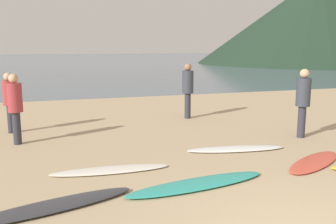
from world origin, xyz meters
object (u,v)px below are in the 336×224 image
(surfboard_0, at_px, (52,206))
(person_0, at_px, (9,98))
(surfboard_1, at_px, (110,170))
(person_3, at_px, (15,103))
(surfboard_4, at_px, (314,162))
(person_1, at_px, (303,97))
(person_2, at_px, (188,86))
(surfboard_2, at_px, (198,184))
(surfboard_3, at_px, (236,149))

(surfboard_0, bearing_deg, person_0, 84.80)
(surfboard_1, distance_m, person_3, 3.37)
(surfboard_0, xyz_separation_m, surfboard_1, (1.09, 1.37, -0.01))
(surfboard_4, height_order, person_1, person_1)
(surfboard_4, bearing_deg, person_3, 119.65)
(surfboard_0, relative_size, surfboard_1, 1.13)
(person_2, bearing_deg, person_0, -19.82)
(surfboard_0, bearing_deg, surfboard_2, -10.85)
(person_2, height_order, person_3, person_2)
(surfboard_1, height_order, person_2, person_2)
(surfboard_0, bearing_deg, person_1, 6.75)
(surfboard_1, xyz_separation_m, surfboard_2, (1.28, -1.20, 0.01))
(surfboard_1, distance_m, surfboard_4, 4.08)
(surfboard_0, xyz_separation_m, person_3, (-0.70, 4.06, 0.96))
(surfboard_0, xyz_separation_m, surfboard_2, (2.36, 0.17, -0.01))
(surfboard_2, relative_size, surfboard_4, 1.31)
(surfboard_1, relative_size, person_1, 1.27)
(surfboard_4, bearing_deg, surfboard_2, 159.12)
(person_0, height_order, person_1, person_1)
(person_1, height_order, person_2, person_2)
(person_1, bearing_deg, person_2, -84.54)
(person_1, bearing_deg, person_3, -36.26)
(person_3, bearing_deg, surfboard_1, 19.26)
(person_0, distance_m, person_1, 7.73)
(surfboard_3, distance_m, person_0, 6.13)
(person_0, xyz_separation_m, person_1, (7.16, -2.90, 0.08))
(surfboard_1, distance_m, surfboard_2, 1.75)
(surfboard_3, relative_size, person_3, 1.33)
(surfboard_1, height_order, surfboard_2, surfboard_2)
(surfboard_2, distance_m, surfboard_4, 2.75)
(surfboard_0, bearing_deg, surfboard_4, -8.58)
(surfboard_1, bearing_deg, surfboard_0, -124.94)
(surfboard_4, bearing_deg, person_0, 112.03)
(surfboard_0, bearing_deg, person_2, 38.05)
(surfboard_4, distance_m, person_1, 2.45)
(surfboard_0, height_order, surfboard_3, surfboard_0)
(surfboard_1, xyz_separation_m, person_0, (-2.02, 4.02, 0.94))
(person_1, relative_size, person_2, 0.99)
(surfboard_2, relative_size, person_3, 1.54)
(surfboard_3, bearing_deg, person_1, 23.78)
(surfboard_2, distance_m, person_2, 6.09)
(surfboard_3, bearing_deg, surfboard_0, -145.26)
(person_0, height_order, person_2, person_2)
(person_3, bearing_deg, surfboard_0, -4.58)
(surfboard_0, distance_m, surfboard_2, 2.37)
(surfboard_2, bearing_deg, surfboard_0, 176.36)
(surfboard_0, distance_m, person_1, 6.78)
(person_0, bearing_deg, surfboard_0, 24.33)
(surfboard_1, xyz_separation_m, person_3, (-1.78, 2.68, 0.97))
(surfboard_1, relative_size, surfboard_2, 0.86)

